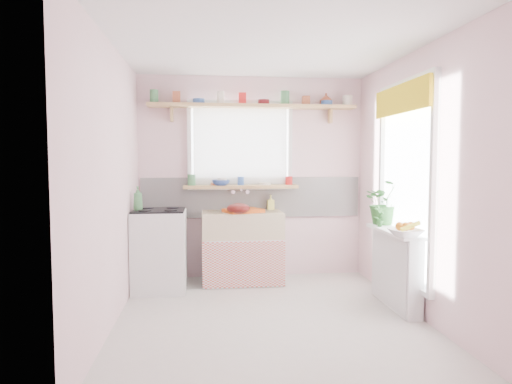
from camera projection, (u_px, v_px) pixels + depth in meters
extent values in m
plane|color=beige|center=(270.00, 318.00, 4.23)|extent=(3.20, 3.20, 0.00)
plane|color=white|center=(270.00, 44.00, 4.05)|extent=(3.20, 3.20, 0.00)
plane|color=#F6CFD5|center=(252.00, 177.00, 5.73)|extent=(2.80, 0.00, 2.80)
plane|color=#F6CFD5|center=(310.00, 199.00, 2.55)|extent=(2.80, 0.00, 2.80)
plane|color=#F6CFD5|center=(112.00, 185.00, 3.99)|extent=(0.00, 3.20, 3.20)
plane|color=#F6CFD5|center=(417.00, 183.00, 4.30)|extent=(0.00, 3.20, 3.20)
cube|color=white|center=(252.00, 197.00, 5.73)|extent=(2.74, 0.03, 0.50)
cube|color=pink|center=(252.00, 213.00, 5.74)|extent=(2.74, 0.02, 0.12)
cube|color=white|center=(240.00, 145.00, 5.68)|extent=(1.20, 0.01, 1.00)
cube|color=white|center=(240.00, 145.00, 5.61)|extent=(1.15, 0.02, 0.95)
cube|color=white|center=(407.00, 182.00, 4.49)|extent=(0.01, 1.10, 1.90)
cube|color=gold|center=(401.00, 99.00, 4.43)|extent=(0.03, 1.20, 0.28)
cube|color=white|center=(242.00, 259.00, 5.48)|extent=(0.85, 0.55, 0.55)
cube|color=#D54C3E|center=(244.00, 265.00, 5.20)|extent=(0.95, 0.02, 0.53)
cube|color=beige|center=(242.00, 224.00, 5.45)|extent=(0.95, 0.55, 0.30)
cylinder|color=silver|center=(240.00, 190.00, 5.67)|extent=(0.03, 0.22, 0.03)
cube|color=white|center=(160.00, 251.00, 5.12)|extent=(0.58, 0.58, 0.90)
cube|color=black|center=(159.00, 210.00, 5.08)|extent=(0.56, 0.56, 0.02)
cylinder|color=black|center=(145.00, 211.00, 4.93)|extent=(0.14, 0.14, 0.01)
cylinder|color=black|center=(171.00, 210.00, 4.96)|extent=(0.14, 0.14, 0.01)
cylinder|color=black|center=(148.00, 208.00, 5.21)|extent=(0.14, 0.14, 0.01)
cylinder|color=black|center=(173.00, 208.00, 5.24)|extent=(0.14, 0.14, 0.01)
cube|color=white|center=(396.00, 270.00, 4.54)|extent=(0.15, 0.90, 0.75)
cube|color=white|center=(394.00, 231.00, 4.51)|extent=(0.22, 0.95, 0.03)
cube|color=tan|center=(241.00, 187.00, 5.60)|extent=(1.40, 0.22, 0.04)
cube|color=tan|center=(253.00, 106.00, 5.54)|extent=(2.52, 0.24, 0.04)
cylinder|color=#3F7F4C|center=(154.00, 98.00, 5.40)|extent=(0.11, 0.11, 0.12)
cylinder|color=#A55133|center=(177.00, 98.00, 5.43)|extent=(0.11, 0.11, 0.12)
cylinder|color=#3359A5|center=(199.00, 101.00, 5.46)|extent=(0.11, 0.11, 0.06)
cylinder|color=silver|center=(221.00, 99.00, 5.49)|extent=(0.11, 0.11, 0.12)
cylinder|color=red|center=(242.00, 99.00, 5.52)|extent=(0.11, 0.11, 0.12)
cylinder|color=#590F14|center=(264.00, 102.00, 5.55)|extent=(0.11, 0.11, 0.06)
cylinder|color=#3F7F4C|center=(285.00, 100.00, 5.58)|extent=(0.11, 0.11, 0.12)
cylinder|color=#A55133|center=(306.00, 100.00, 5.60)|extent=(0.11, 0.11, 0.12)
cylinder|color=#3359A5|center=(327.00, 103.00, 5.64)|extent=(0.11, 0.11, 0.06)
cylinder|color=silver|center=(347.00, 101.00, 5.66)|extent=(0.11, 0.11, 0.12)
cylinder|color=#3F7F4C|center=(190.00, 180.00, 5.53)|extent=(0.11, 0.11, 0.12)
cylinder|color=#A55133|center=(216.00, 180.00, 5.56)|extent=(0.11, 0.11, 0.12)
cylinder|color=#3359A5|center=(241.00, 183.00, 5.60)|extent=(0.11, 0.11, 0.06)
cylinder|color=silver|center=(266.00, 180.00, 5.63)|extent=(0.11, 0.11, 0.12)
cylinder|color=red|center=(291.00, 180.00, 5.66)|extent=(0.11, 0.11, 0.12)
cube|color=#E25914|center=(243.00, 211.00, 5.38)|extent=(0.51, 0.45, 0.04)
ellipsoid|color=#53100E|center=(238.00, 208.00, 5.23)|extent=(0.32, 0.32, 0.12)
imported|color=#2B6528|center=(384.00, 202.00, 4.90)|extent=(0.47, 0.42, 0.48)
imported|color=white|center=(406.00, 233.00, 4.11)|extent=(0.34, 0.34, 0.07)
imported|color=#296026|center=(380.00, 216.00, 4.72)|extent=(0.14, 0.12, 0.23)
imported|color=#E9E967|center=(271.00, 202.00, 5.67)|extent=(0.08, 0.08, 0.18)
imported|color=silver|center=(222.00, 182.00, 5.51)|extent=(0.14, 0.14, 0.09)
imported|color=#2D4A95|center=(221.00, 183.00, 5.51)|extent=(0.24, 0.24, 0.07)
imported|color=#AB5134|center=(326.00, 100.00, 5.69)|extent=(0.18, 0.18, 0.16)
imported|color=#42844B|center=(138.00, 198.00, 4.99)|extent=(0.11, 0.11, 0.26)
sphere|color=orange|center=(406.00, 227.00, 4.10)|extent=(0.08, 0.08, 0.08)
sphere|color=orange|center=(411.00, 226.00, 4.14)|extent=(0.08, 0.08, 0.08)
sphere|color=orange|center=(400.00, 226.00, 4.12)|extent=(0.08, 0.08, 0.08)
cylinder|color=yellow|center=(411.00, 226.00, 4.05)|extent=(0.18, 0.04, 0.10)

